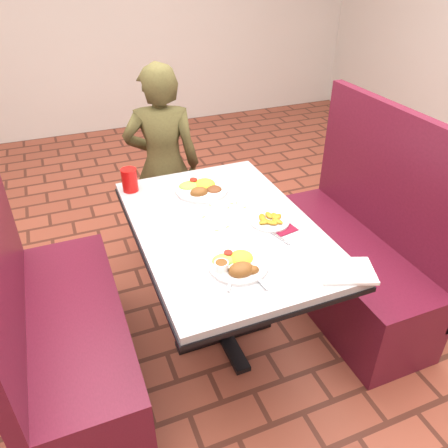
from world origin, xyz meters
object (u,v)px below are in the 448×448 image
Objects in this scene: near_dinner_plate at (237,262)px; plantain_plate at (270,220)px; red_tumbler at (130,180)px; booth_bench_left at (65,335)px; far_dinner_plate at (201,186)px; booth_bench_right at (352,257)px; diner_person at (164,166)px; dining_table at (224,241)px.

near_dinner_plate is 0.37m from plantain_plate.
near_dinner_plate is 0.86m from red_tumbler.
booth_bench_left is 0.83m from red_tumbler.
booth_bench_left is 4.89× the size of near_dinner_plate.
far_dinner_plate is at bearing 114.77° from plantain_plate.
near_dinner_plate is at bearing -137.50° from plantain_plate.
booth_bench_right reaches higher than far_dinner_plate.
diner_person is (-0.85, 0.92, 0.32)m from booth_bench_right.
dining_table is 4.35× the size of far_dinner_plate.
booth_bench_right reaches higher than plantain_plate.
booth_bench_left is 0.92× the size of diner_person.
plantain_plate is 0.78m from red_tumbler.
booth_bench_right is 4.31× the size of far_dinner_plate.
near_dinner_plate is at bearing 104.28° from diner_person.
diner_person is 1.03m from plantain_plate.
far_dinner_plate is (0.81, 0.35, 0.45)m from booth_bench_left.
booth_bench_right is at bearing 20.31° from near_dinner_plate.
booth_bench_right is 0.97m from far_dinner_plate.
red_tumbler is at bearing 108.02° from near_dinner_plate.
plantain_plate reaches higher than dining_table.
near_dinner_plate is 1.33× the size of plantain_plate.
near_dinner_plate is at bearing -159.69° from booth_bench_right.
red_tumbler is at bearing 71.40° from diner_person.
red_tumbler reaches higher than far_dinner_plate.
far_dinner_plate is at bearing 88.24° from dining_table.
dining_table is 0.37m from far_dinner_plate.
red_tumbler reaches higher than plantain_plate.
booth_bench_left is 4.31× the size of far_dinner_plate.
dining_table is 4.94× the size of near_dinner_plate.
dining_table is 0.92m from diner_person.
red_tumbler is at bearing 156.51° from booth_bench_right.
diner_person reaches higher than far_dinner_plate.
booth_bench_left is at bearing 180.00° from dining_table.
red_tumbler is (-0.34, 0.49, 0.16)m from dining_table.
booth_bench_left is 0.99m from far_dinner_plate.
dining_table is 0.93× the size of diner_person.
booth_bench_left is at bearing 180.00° from booth_bench_right.
dining_table is at bearing 180.00° from booth_bench_right.
far_dinner_plate is (0.08, 0.67, -0.00)m from near_dinner_plate.
near_dinner_plate is at bearing -102.49° from dining_table.
booth_bench_right is 1.03m from near_dinner_plate.
diner_person is 1.25m from near_dinner_plate.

